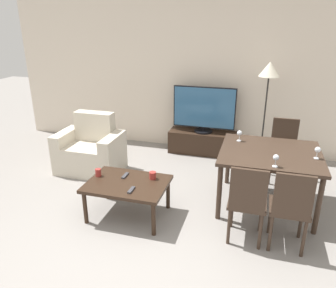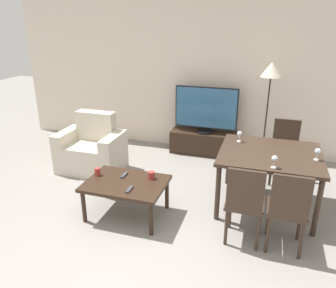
{
  "view_description": "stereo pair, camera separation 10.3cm",
  "coord_description": "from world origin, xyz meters",
  "px_view_note": "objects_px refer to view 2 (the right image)",
  "views": [
    {
      "loc": [
        1.07,
        -2.47,
        2.29
      ],
      "look_at": [
        -0.1,
        1.62,
        0.65
      ],
      "focal_mm": 35.0,
      "sensor_mm": 36.0,
      "label": 1
    },
    {
      "loc": [
        1.17,
        -2.44,
        2.29
      ],
      "look_at": [
        -0.1,
        1.62,
        0.65
      ],
      "focal_mm": 35.0,
      "sensor_mm": 36.0,
      "label": 2
    }
  ],
  "objects_px": {
    "coffee_table": "(126,186)",
    "remote_secondary": "(129,189)",
    "dining_chair_near_right": "(288,208)",
    "tv": "(206,110)",
    "dining_chair_near": "(245,201)",
    "dining_chair_far": "(285,148)",
    "wine_glass_left": "(240,134)",
    "cup_white_near": "(151,175)",
    "cup_colored_far": "(97,172)",
    "remote_primary": "(124,175)",
    "dining_table": "(270,159)",
    "wine_glass_center": "(275,159)",
    "tv_stand": "(205,143)",
    "wine_glass_right": "(318,152)",
    "floor_lamp": "(271,77)",
    "armchair": "(92,150)"
  },
  "relations": [
    {
      "from": "tv_stand",
      "to": "armchair",
      "type": "bearing_deg",
      "value": -142.46
    },
    {
      "from": "armchair",
      "to": "wine_glass_right",
      "type": "relative_size",
      "value": 6.75
    },
    {
      "from": "tv_stand",
      "to": "dining_chair_near",
      "type": "height_order",
      "value": "dining_chair_near"
    },
    {
      "from": "dining_table",
      "to": "dining_chair_near_right",
      "type": "bearing_deg",
      "value": -75.97
    },
    {
      "from": "tv_stand",
      "to": "dining_chair_near_right",
      "type": "bearing_deg",
      "value": -61.02
    },
    {
      "from": "dining_chair_near_right",
      "to": "remote_secondary",
      "type": "distance_m",
      "value": 1.71
    },
    {
      "from": "dining_chair_far",
      "to": "wine_glass_left",
      "type": "relative_size",
      "value": 6.3
    },
    {
      "from": "armchair",
      "to": "wine_glass_right",
      "type": "height_order",
      "value": "armchair"
    },
    {
      "from": "floor_lamp",
      "to": "cup_white_near",
      "type": "relative_size",
      "value": 18.61
    },
    {
      "from": "remote_primary",
      "to": "cup_colored_far",
      "type": "distance_m",
      "value": 0.34
    },
    {
      "from": "dining_chair_near_right",
      "to": "wine_glass_right",
      "type": "relative_size",
      "value": 6.3
    },
    {
      "from": "dining_table",
      "to": "wine_glass_left",
      "type": "relative_size",
      "value": 8.31
    },
    {
      "from": "remote_primary",
      "to": "cup_colored_far",
      "type": "relative_size",
      "value": 1.58
    },
    {
      "from": "cup_colored_far",
      "to": "wine_glass_left",
      "type": "bearing_deg",
      "value": 29.73
    },
    {
      "from": "dining_chair_near",
      "to": "dining_chair_far",
      "type": "height_order",
      "value": "same"
    },
    {
      "from": "remote_secondary",
      "to": "cup_white_near",
      "type": "height_order",
      "value": "cup_white_near"
    },
    {
      "from": "remote_primary",
      "to": "wine_glass_left",
      "type": "height_order",
      "value": "wine_glass_left"
    },
    {
      "from": "coffee_table",
      "to": "remote_secondary",
      "type": "bearing_deg",
      "value": -54.93
    },
    {
      "from": "floor_lamp",
      "to": "dining_chair_near_right",
      "type": "bearing_deg",
      "value": -81.9
    },
    {
      "from": "coffee_table",
      "to": "cup_colored_far",
      "type": "distance_m",
      "value": 0.43
    },
    {
      "from": "dining_chair_far",
      "to": "remote_primary",
      "type": "relative_size",
      "value": 6.14
    },
    {
      "from": "coffee_table",
      "to": "dining_chair_near",
      "type": "bearing_deg",
      "value": -5.33
    },
    {
      "from": "dining_chair_near",
      "to": "floor_lamp",
      "type": "xyz_separation_m",
      "value": [
        0.12,
        2.17,
        0.93
      ]
    },
    {
      "from": "remote_secondary",
      "to": "wine_glass_center",
      "type": "distance_m",
      "value": 1.65
    },
    {
      "from": "dining_chair_near",
      "to": "remote_primary",
      "type": "relative_size",
      "value": 6.14
    },
    {
      "from": "coffee_table",
      "to": "dining_chair_near",
      "type": "height_order",
      "value": "dining_chair_near"
    },
    {
      "from": "cup_white_near",
      "to": "cup_colored_far",
      "type": "xyz_separation_m",
      "value": [
        -0.67,
        -0.12,
        0.0
      ]
    },
    {
      "from": "tv",
      "to": "floor_lamp",
      "type": "height_order",
      "value": "floor_lamp"
    },
    {
      "from": "floor_lamp",
      "to": "cup_colored_far",
      "type": "distance_m",
      "value": 2.93
    },
    {
      "from": "coffee_table",
      "to": "wine_glass_right",
      "type": "xyz_separation_m",
      "value": [
        2.13,
        0.64,
        0.45
      ]
    },
    {
      "from": "tv_stand",
      "to": "dining_chair_near_right",
      "type": "relative_size",
      "value": 1.3
    },
    {
      "from": "dining_table",
      "to": "remote_secondary",
      "type": "xyz_separation_m",
      "value": [
        -1.5,
        -0.89,
        -0.21
      ]
    },
    {
      "from": "tv_stand",
      "to": "tv",
      "type": "bearing_deg",
      "value": -90.0
    },
    {
      "from": "remote_secondary",
      "to": "remote_primary",
      "type": "bearing_deg",
      "value": 123.5
    },
    {
      "from": "tv_stand",
      "to": "remote_secondary",
      "type": "xyz_separation_m",
      "value": [
        -0.39,
        -2.42,
        0.26
      ]
    },
    {
      "from": "tv_stand",
      "to": "dining_chair_near_right",
      "type": "height_order",
      "value": "dining_chair_near_right"
    },
    {
      "from": "coffee_table",
      "to": "cup_colored_far",
      "type": "relative_size",
      "value": 10.08
    },
    {
      "from": "coffee_table",
      "to": "wine_glass_center",
      "type": "height_order",
      "value": "wine_glass_center"
    },
    {
      "from": "coffee_table",
      "to": "remote_primary",
      "type": "distance_m",
      "value": 0.18
    },
    {
      "from": "tv_stand",
      "to": "dining_chair_near",
      "type": "relative_size",
      "value": 1.3
    },
    {
      "from": "dining_chair_near",
      "to": "wine_glass_right",
      "type": "height_order",
      "value": "dining_chair_near"
    },
    {
      "from": "dining_table",
      "to": "wine_glass_right",
      "type": "distance_m",
      "value": 0.55
    },
    {
      "from": "tv",
      "to": "cup_white_near",
      "type": "bearing_deg",
      "value": -96.92
    },
    {
      "from": "dining_chair_near_right",
      "to": "tv",
      "type": "bearing_deg",
      "value": 119.01
    },
    {
      "from": "coffee_table",
      "to": "dining_chair_far",
      "type": "bearing_deg",
      "value": 40.54
    },
    {
      "from": "remote_secondary",
      "to": "cup_colored_far",
      "type": "height_order",
      "value": "cup_colored_far"
    },
    {
      "from": "tv",
      "to": "remote_primary",
      "type": "xyz_separation_m",
      "value": [
        -0.6,
        -2.1,
        -0.34
      ]
    },
    {
      "from": "coffee_table",
      "to": "tv",
      "type": "bearing_deg",
      "value": 77.12
    },
    {
      "from": "tv_stand",
      "to": "dining_table",
      "type": "distance_m",
      "value": 1.95
    },
    {
      "from": "dining_chair_far",
      "to": "wine_glass_center",
      "type": "xyz_separation_m",
      "value": [
        -0.17,
        -1.29,
        0.34
      ]
    }
  ]
}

